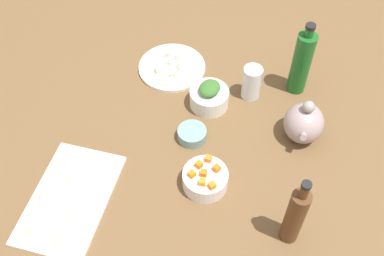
{
  "coord_description": "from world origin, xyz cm",
  "views": [
    {
      "loc": [
        85.68,
        19.71,
        120.32
      ],
      "look_at": [
        0.0,
        0.0,
        8.0
      ],
      "focal_mm": 43.31,
      "sensor_mm": 36.0,
      "label": 1
    }
  ],
  "objects": [
    {
      "name": "tabletop",
      "position": [
        0.0,
        0.0,
        1.5
      ],
      "size": [
        190.0,
        190.0,
        3.0
      ],
      "primitive_type": "cube",
      "color": "brown",
      "rests_on": "ground"
    },
    {
      "name": "cutting_board",
      "position": [
        29.51,
        -29.02,
        3.5
      ],
      "size": [
        35.56,
        22.64,
        1.0
      ],
      "primitive_type": "cube",
      "rotation": [
        0.0,
        0.0,
        -0.03
      ],
      "color": "white",
      "rests_on": "tabletop"
    },
    {
      "name": "plate_tofu",
      "position": [
        -28.57,
        -13.93,
        3.6
      ],
      "size": [
        23.76,
        23.76,
        1.2
      ],
      "primitive_type": "cylinder",
      "color": "white",
      "rests_on": "tabletop"
    },
    {
      "name": "bowl_greens",
      "position": [
        -14.97,
        2.38,
        6.14
      ],
      "size": [
        12.87,
        12.87,
        6.29
      ],
      "primitive_type": "cylinder",
      "color": "white",
      "rests_on": "tabletop"
    },
    {
      "name": "bowl_carrots",
      "position": [
        15.81,
        7.56,
        5.75
      ],
      "size": [
        13.26,
        13.26,
        5.51
      ],
      "primitive_type": "cylinder",
      "color": "white",
      "rests_on": "tabletop"
    },
    {
      "name": "bowl_small_side",
      "position": [
        -0.0,
        0.15,
        4.83
      ],
      "size": [
        9.14,
        9.14,
        3.67
      ],
      "primitive_type": "cylinder",
      "color": "gray",
      "rests_on": "tabletop"
    },
    {
      "name": "teapot",
      "position": [
        -8.7,
        33.33,
        9.35
      ],
      "size": [
        14.94,
        12.3,
        15.64
      ],
      "color": "#A18C8C",
      "rests_on": "tabletop"
    },
    {
      "name": "bottle_0",
      "position": [
        -28.96,
        29.9,
        15.16
      ],
      "size": [
        6.3,
        6.3,
        27.52
      ],
      "color": "#1A5F21",
      "rests_on": "tabletop"
    },
    {
      "name": "bottle_1",
      "position": [
        26.52,
        32.92,
        14.33
      ],
      "size": [
        4.99,
        4.99,
        26.86
      ],
      "color": "#55331A",
      "rests_on": "tabletop"
    },
    {
      "name": "drinking_glass_0",
      "position": [
        -22.27,
        15.14,
        9.08
      ],
      "size": [
        6.31,
        6.31,
        12.15
      ],
      "primitive_type": "cylinder",
      "color": "white",
      "rests_on": "tabletop"
    },
    {
      "name": "carrot_cube_0",
      "position": [
        13.7,
        10.39,
        9.41
      ],
      "size": [
        2.48,
        2.48,
        1.8
      ],
      "primitive_type": "cube",
      "rotation": [
        0.0,
        0.0,
        2.58
      ],
      "color": "orange",
      "rests_on": "bowl_carrots"
    },
    {
      "name": "carrot_cube_1",
      "position": [
        16.13,
        7.1,
        9.41
      ],
      "size": [
        1.88,
        1.88,
        1.8
      ],
      "primitive_type": "cube",
      "rotation": [
        0.0,
        0.0,
        1.62
      ],
      "color": "orange",
      "rests_on": "bowl_carrots"
    },
    {
      "name": "carrot_cube_2",
      "position": [
        19.58,
        10.23,
        9.41
      ],
      "size": [
        2.55,
        2.55,
        1.8
      ],
      "primitive_type": "cube",
      "rotation": [
        0.0,
        0.0,
        2.38
      ],
      "color": "orange",
      "rests_on": "bowl_carrots"
    },
    {
      "name": "carrot_cube_3",
      "position": [
        19.15,
        7.37,
        9.41
      ],
      "size": [
        1.97,
        1.97,
        1.8
      ],
      "primitive_type": "cube",
      "rotation": [
        0.0,
        0.0,
        1.67
      ],
      "color": "orange",
      "rests_on": "bowl_carrots"
    },
    {
      "name": "carrot_cube_4",
      "position": [
        11.03,
        7.4,
        9.41
      ],
      "size": [
        1.87,
        1.87,
        1.8
      ],
      "primitive_type": "cube",
      "rotation": [
        0.0,
        0.0,
        3.1
      ],
      "color": "orange",
      "rests_on": "bowl_carrots"
    },
    {
      "name": "carrot_cube_5",
      "position": [
        17.17,
        3.91,
        9.41
      ],
      "size": [
        2.47,
        2.47,
        1.8
      ],
      "primitive_type": "cube",
      "rotation": [
        0.0,
        0.0,
        2.59
      ],
      "color": "orange",
      "rests_on": "bowl_carrots"
    },
    {
      "name": "carrot_cube_6",
      "position": [
        13.59,
        5.19,
        9.41
      ],
      "size": [
        2.45,
        2.45,
        1.8
      ],
      "primitive_type": "cube",
      "rotation": [
        0.0,
        0.0,
        2.63
      ],
      "color": "orange",
      "rests_on": "bowl_carrots"
    },
    {
      "name": "chopped_greens_mound",
      "position": [
        -14.97,
        2.38,
        10.91
      ],
      "size": [
        9.56,
        8.76,
        3.25
      ],
      "primitive_type": "ellipsoid",
      "rotation": [
        0.0,
        0.0,
        2.82
      ],
      "color": "#376A2C",
      "rests_on": "bowl_greens"
    },
    {
      "name": "tofu_cube_0",
      "position": [
        -28.45,
        -10.58,
        5.3
      ],
      "size": [
        3.11,
        3.11,
        2.2
      ],
      "primitive_type": "cube",
      "rotation": [
        0.0,
        0.0,
        0.82
      ],
      "color": "#F3E5CF",
      "rests_on": "plate_tofu"
    },
    {
      "name": "tofu_cube_1",
      "position": [
        -24.98,
        -17.65,
        5.3
      ],
      "size": [
        2.92,
        2.92,
        2.2
      ],
      "primitive_type": "cube",
      "rotation": [
        0.0,
        0.0,
        2.0
      ],
      "color": "#E7F2CD",
      "rests_on": "plate_tofu"
    },
    {
      "name": "tofu_cube_2",
      "position": [
        -33.17,
        -16.37,
        5.3
      ],
      "size": [
        2.93,
        2.93,
        2.2
      ],
      "primitive_type": "cube",
      "rotation": [
        0.0,
        0.0,
        2.7
      ],
      "color": "white",
      "rests_on": "plate_tofu"
    },
    {
      "name": "tofu_cube_3",
      "position": [
        -24.0,
        -12.04,
        5.3
      ],
      "size": [
        2.36,
        2.36,
        2.2
      ],
      "primitive_type": "cube",
      "rotation": [
        0.0,
        0.0,
        1.49
      ],
      "color": "#E5F6C9",
      "rests_on": "plate_tofu"
    },
    {
      "name": "tofu_cube_4",
      "position": [
        -32.59,
        -12.25,
        5.3
      ],
      "size": [
        2.93,
        2.93,
        2.2
      ],
      "primitive_type": "cube",
      "rotation": [
        0.0,
        0.0,
        2.7
      ],
      "color": "white",
      "rests_on": "plate_tofu"
    },
    {
      "name": "tofu_cube_5",
      "position": [
        -29.2,
        -14.96,
        5.3
      ],
      "size": [
        2.69,
        2.69,
        2.2
      ],
      "primitive_type": "cube",
      "rotation": [
        0.0,
        0.0,
        2.89
      ],
      "color": "#E7EACB",
      "rests_on": "plate_tofu"
    },
    {
      "name": "dumpling_0",
      "position": [
        32.41,
        -35.58,
        5.3
      ],
      "size": [
        6.77,
        6.68,
        2.6
      ],
      "primitive_type": "pyramid",
      "rotation": [
        0.0,
        0.0,
        2.53
      ],
      "color": "beige",
      "rests_on": "cutting_board"
    },
    {
      "name": "dumpling_1",
      "position": [
        19.38,
        -34.9,
        5.58
      ],
      "size": [
        5.47,
        5.83,
        3.15
      ],
      "primitive_type": "pyramid",
      "rotation": [
        0.0,
        0.0,
        1.98
      ],
      "color": "beige",
      "rests_on": "cutting_board"
    },
    {
      "name": "dumpling_2",
      "position": [
        24.43,
        -30.09,
        5.25
      ],
      "size": [
        4.61,
        5.31,
        2.51
      ],
      "primitive_type": "pyramid",
      "rotation": [
        0.0,
        0.0,
        1.56
      ],
      "color": "beige",
      "rests_on": "cutting_board"
    },
    {
      "name": "dumpling_3",
      "position": [
        41.64,
        -34.93,
        5.09
      ],
      "size": [
        3.78,
        4.34,
        2.18
      ],
      "primitive_type": "pyramid",
      "rotation": [
        0.0,
        0.0,
        1.53
      ],
      "color": "beige",
      "rests_on": "cutting_board"
    },
    {
      "name": "dumpling_4",
      "position": [
        35.41,
        -25.66,
        5.13
      ],
      "size": [
        6.57,
        6.08,
        2.26
      ],
      "primitive_type": "pyramid",
      "rotation": [
        0.0,
        0.0,
        2.82
      ],
      "color": "beige",
      "rests_on": "cutting_board"
    },
    {
      "name": "dumpling_5",
      "position": [
        42.17,
        -26.38,
        5.23
      ],
      "size": [
        6.71,
        6.16,
        2.46
      ],
      "primitive_type": "pyramid",
      "rotation": [
        0.0,
        0.0,
        6.09
      ],
      "color": "beige",
      "rests_on": "cutting_board"
    }
  ]
}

